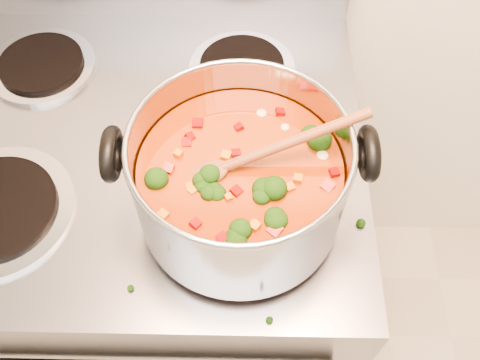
{
  "coord_description": "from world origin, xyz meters",
  "views": [
    {
      "loc": [
        0.12,
        0.62,
        1.61
      ],
      "look_at": [
        0.11,
        1.01,
        1.01
      ],
      "focal_mm": 40.0,
      "sensor_mm": 36.0,
      "label": 1
    }
  ],
  "objects": [
    {
      "name": "electric_range",
      "position": [
        -0.07,
        1.16,
        0.47
      ],
      "size": [
        0.76,
        0.68,
        1.08
      ],
      "color": "gray",
      "rests_on": "ground"
    },
    {
      "name": "stockpot",
      "position": [
        0.11,
        1.01,
        1.01
      ],
      "size": [
        0.34,
        0.29,
        0.17
      ],
      "rotation": [
        0.0,
        0.0,
        0.02
      ],
      "color": "#A7A7AF",
      "rests_on": "electric_range"
    },
    {
      "name": "wooden_spoon",
      "position": [
        0.12,
        1.02,
        1.06
      ],
      "size": [
        0.24,
        0.08,
        0.09
      ],
      "rotation": [
        0.0,
        0.0,
        0.24
      ],
      "color": "brown",
      "rests_on": "stockpot"
    },
    {
      "name": "cooktop_crumbs",
      "position": [
        0.11,
        1.04,
        0.92
      ],
      "size": [
        0.41,
        0.39,
        0.01
      ],
      "color": "black",
      "rests_on": "electric_range"
    }
  ]
}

